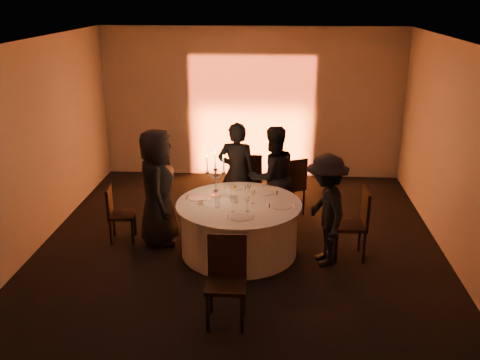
# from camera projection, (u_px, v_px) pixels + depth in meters

# --- Properties ---
(floor) EXTENTS (7.00, 7.00, 0.00)m
(floor) POSITION_uv_depth(u_px,v_px,m) (239.00, 251.00, 7.88)
(floor) COLOR black
(floor) RESTS_ON ground
(ceiling) EXTENTS (7.00, 7.00, 0.00)m
(ceiling) POSITION_uv_depth(u_px,v_px,m) (239.00, 43.00, 6.88)
(ceiling) COLOR silver
(ceiling) RESTS_ON wall_back
(wall_back) EXTENTS (7.00, 0.00, 7.00)m
(wall_back) POSITION_uv_depth(u_px,v_px,m) (252.00, 104.00, 10.67)
(wall_back) COLOR #AFA9A2
(wall_back) RESTS_ON floor
(wall_front) EXTENTS (7.00, 0.00, 7.00)m
(wall_front) POSITION_uv_depth(u_px,v_px,m) (206.00, 286.00, 4.09)
(wall_front) COLOR #AFA9A2
(wall_front) RESTS_ON floor
(wall_left) EXTENTS (0.00, 7.00, 7.00)m
(wall_left) POSITION_uv_depth(u_px,v_px,m) (28.00, 150.00, 7.58)
(wall_left) COLOR #AFA9A2
(wall_left) RESTS_ON floor
(wall_right) EXTENTS (0.00, 7.00, 7.00)m
(wall_right) POSITION_uv_depth(u_px,v_px,m) (461.00, 159.00, 7.18)
(wall_right) COLOR #AFA9A2
(wall_right) RESTS_ON floor
(uplighter_fixture) EXTENTS (0.25, 0.12, 0.10)m
(uplighter_fixture) POSITION_uv_depth(u_px,v_px,m) (250.00, 177.00, 10.87)
(uplighter_fixture) COLOR black
(uplighter_fixture) RESTS_ON floor
(banquet_table) EXTENTS (1.80, 1.80, 0.77)m
(banquet_table) POSITION_uv_depth(u_px,v_px,m) (239.00, 228.00, 7.75)
(banquet_table) COLOR black
(banquet_table) RESTS_ON floor
(chair_left) EXTENTS (0.43, 0.43, 0.87)m
(chair_left) POSITION_uv_depth(u_px,v_px,m) (117.00, 211.00, 8.08)
(chair_left) COLOR black
(chair_left) RESTS_ON floor
(chair_back_left) EXTENTS (0.46, 0.46, 1.01)m
(chair_back_left) POSITION_uv_depth(u_px,v_px,m) (249.00, 177.00, 9.27)
(chair_back_left) COLOR black
(chair_back_left) RESTS_ON floor
(chair_back_right) EXTENTS (0.59, 0.59, 1.01)m
(chair_back_right) POSITION_uv_depth(u_px,v_px,m) (291.00, 183.00, 9.00)
(chair_back_right) COLOR black
(chair_back_right) RESTS_ON floor
(chair_right) EXTENTS (0.46, 0.46, 1.03)m
(chair_right) POSITION_uv_depth(u_px,v_px,m) (356.00, 219.00, 7.54)
(chair_right) COLOR black
(chair_right) RESTS_ON floor
(chair_front) EXTENTS (0.46, 0.46, 1.03)m
(chair_front) POSITION_uv_depth(u_px,v_px,m) (226.00, 274.00, 6.09)
(chair_front) COLOR black
(chair_front) RESTS_ON floor
(guest_left) EXTENTS (0.72, 0.96, 1.78)m
(guest_left) POSITION_uv_depth(u_px,v_px,m) (158.00, 188.00, 7.89)
(guest_left) COLOR black
(guest_left) RESTS_ON floor
(guest_back_left) EXTENTS (0.66, 0.47, 1.70)m
(guest_back_left) POSITION_uv_depth(u_px,v_px,m) (237.00, 174.00, 8.60)
(guest_back_left) COLOR black
(guest_back_left) RESTS_ON floor
(guest_back_right) EXTENTS (1.00, 0.91, 1.66)m
(guest_back_right) POSITION_uv_depth(u_px,v_px,m) (273.00, 177.00, 8.50)
(guest_back_right) COLOR black
(guest_back_right) RESTS_ON floor
(guest_right) EXTENTS (0.77, 1.12, 1.59)m
(guest_right) POSITION_uv_depth(u_px,v_px,m) (326.00, 210.00, 7.32)
(guest_right) COLOR black
(guest_right) RESTS_ON floor
(plate_left) EXTENTS (0.36, 0.30, 0.01)m
(plate_left) POSITION_uv_depth(u_px,v_px,m) (199.00, 198.00, 7.81)
(plate_left) COLOR white
(plate_left) RESTS_ON banquet_table
(plate_back_left) EXTENTS (0.36, 0.25, 0.08)m
(plate_back_left) POSITION_uv_depth(u_px,v_px,m) (234.00, 187.00, 8.19)
(plate_back_left) COLOR white
(plate_back_left) RESTS_ON banquet_table
(plate_back_right) EXTENTS (0.35, 0.26, 0.01)m
(plate_back_right) POSITION_uv_depth(u_px,v_px,m) (266.00, 192.00, 8.01)
(plate_back_right) COLOR white
(plate_back_right) RESTS_ON banquet_table
(plate_right) EXTENTS (0.36, 0.27, 0.01)m
(plate_right) POSITION_uv_depth(u_px,v_px,m) (281.00, 206.00, 7.50)
(plate_right) COLOR white
(plate_right) RESTS_ON banquet_table
(plate_front) EXTENTS (0.36, 0.27, 0.01)m
(plate_front) POSITION_uv_depth(u_px,v_px,m) (241.00, 217.00, 7.13)
(plate_front) COLOR white
(plate_front) RESTS_ON banquet_table
(coffee_cup) EXTENTS (0.11, 0.11, 0.07)m
(coffee_cup) POSITION_uv_depth(u_px,v_px,m) (201.00, 202.00, 7.59)
(coffee_cup) COLOR white
(coffee_cup) RESTS_ON banquet_table
(candelabra) EXTENTS (0.29, 0.14, 0.70)m
(candelabra) POSITION_uv_depth(u_px,v_px,m) (216.00, 181.00, 7.80)
(candelabra) COLOR silver
(candelabra) RESTS_ON banquet_table
(wine_glass_a) EXTENTS (0.07, 0.07, 0.19)m
(wine_glass_a) POSITION_uv_depth(u_px,v_px,m) (253.00, 195.00, 7.56)
(wine_glass_a) COLOR silver
(wine_glass_a) RESTS_ON banquet_table
(wine_glass_b) EXTENTS (0.07, 0.07, 0.19)m
(wine_glass_b) POSITION_uv_depth(u_px,v_px,m) (249.00, 189.00, 7.79)
(wine_glass_b) COLOR silver
(wine_glass_b) RESTS_ON banquet_table
(wine_glass_c) EXTENTS (0.07, 0.07, 0.19)m
(wine_glass_c) POSITION_uv_depth(u_px,v_px,m) (232.00, 189.00, 7.76)
(wine_glass_c) COLOR silver
(wine_glass_c) RESTS_ON banquet_table
(wine_glass_d) EXTENTS (0.07, 0.07, 0.19)m
(wine_glass_d) POSITION_uv_depth(u_px,v_px,m) (248.00, 202.00, 7.29)
(wine_glass_d) COLOR silver
(wine_glass_d) RESTS_ON banquet_table
(wine_glass_e) EXTENTS (0.07, 0.07, 0.19)m
(wine_glass_e) POSITION_uv_depth(u_px,v_px,m) (233.00, 203.00, 7.28)
(wine_glass_e) COLOR silver
(wine_glass_e) RESTS_ON banquet_table
(tumbler_a) EXTENTS (0.07, 0.07, 0.09)m
(tumbler_a) POSITION_uv_depth(u_px,v_px,m) (217.00, 198.00, 7.69)
(tumbler_a) COLOR silver
(tumbler_a) RESTS_ON banquet_table
(tumbler_b) EXTENTS (0.07, 0.07, 0.09)m
(tumbler_b) POSITION_uv_depth(u_px,v_px,m) (235.00, 200.00, 7.63)
(tumbler_b) COLOR silver
(tumbler_b) RESTS_ON banquet_table
(tumbler_c) EXTENTS (0.07, 0.07, 0.09)m
(tumbler_c) POSITION_uv_depth(u_px,v_px,m) (217.00, 205.00, 7.46)
(tumbler_c) COLOR silver
(tumbler_c) RESTS_ON banquet_table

